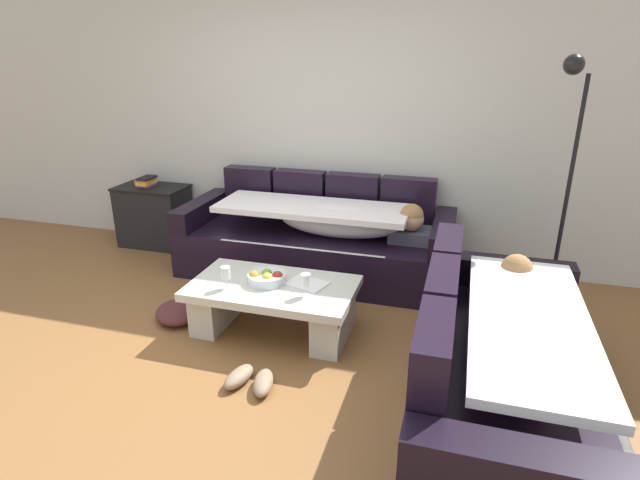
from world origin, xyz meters
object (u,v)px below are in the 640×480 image
coffee_table (273,302)px  side_cabinet (154,216)px  floor_lamp (564,174)px  open_magazine (307,283)px  book_stack_on_cabinet (146,182)px  couch_along_wall (320,240)px  wine_glass_near_left (226,274)px  pair_of_shoes (251,380)px  wine_glass_near_right (306,281)px  fruit_bowl (267,277)px  couch_near_window (502,368)px  crumpled_garment (177,312)px

coffee_table → side_cabinet: size_ratio=1.67×
side_cabinet → floor_lamp: (3.83, -0.39, 0.80)m
open_magazine → side_cabinet: side_cabinet is taller
side_cabinet → book_stack_on_cabinet: (-0.05, 0.00, 0.37)m
couch_along_wall → coffee_table: bearing=-91.7°
wine_glass_near_left → pair_of_shoes: wine_glass_near_left is taller
wine_glass_near_right → book_stack_on_cabinet: book_stack_on_cabinet is taller
wine_glass_near_left → side_cabinet: side_cabinet is taller
coffee_table → fruit_bowl: (-0.05, 0.01, 0.18)m
side_cabinet → book_stack_on_cabinet: book_stack_on_cabinet is taller
couch_near_window → side_cabinet: bearing=61.3°
wine_glass_near_right → book_stack_on_cabinet: bearing=146.8°
coffee_table → crumpled_garment: coffee_table is taller
crumpled_garment → side_cabinet: bearing=127.9°
couch_near_window → wine_glass_near_right: size_ratio=12.25×
crumpled_garment → fruit_bowl: bearing=5.6°
wine_glass_near_right → couch_near_window: bearing=-19.0°
couch_along_wall → coffee_table: couch_along_wall is taller
fruit_bowl → open_magazine: (0.29, 0.06, -0.04)m
coffee_table → open_magazine: bearing=17.6°
open_magazine → pair_of_shoes: (-0.13, -0.75, -0.34)m
coffee_table → wine_glass_near_left: size_ratio=7.23×
wine_glass_near_left → couch_near_window: bearing=-12.0°
fruit_bowl → pair_of_shoes: (0.16, -0.68, -0.38)m
floor_lamp → crumpled_garment: 3.11m
wine_glass_near_right → side_cabinet: (-2.16, 1.44, -0.17)m
open_magazine → floor_lamp: (1.72, 0.86, 0.73)m
open_magazine → pair_of_shoes: bearing=-83.5°
floor_lamp → wine_glass_near_right: bearing=-147.9°
couch_along_wall → wine_glass_near_right: 1.25m
fruit_bowl → floor_lamp: (2.01, 0.93, 0.69)m
book_stack_on_cabinet → crumpled_garment: bearing=-50.9°
fruit_bowl → couch_near_window: bearing=-19.2°
coffee_table → book_stack_on_cabinet: (-1.91, 1.33, 0.45)m
open_magazine → couch_near_window: bearing=-8.7°
wine_glass_near_left → floor_lamp: bearing=25.9°
side_cabinet → crumpled_garment: 1.78m
coffee_table → side_cabinet: side_cabinet is taller
wine_glass_near_right → wine_glass_near_left: bearing=-175.7°
couch_along_wall → wine_glass_near_right: couch_along_wall is taller
couch_along_wall → couch_near_window: (1.53, -1.65, 0.01)m
floor_lamp → pair_of_shoes: size_ratio=5.63×
wine_glass_near_left → crumpled_garment: size_ratio=0.42×
coffee_table → couch_near_window: bearing=-19.3°
crumpled_garment → wine_glass_near_left: bearing=-11.0°
coffee_table → open_magazine: (0.24, 0.08, 0.15)m
fruit_bowl → open_magazine: fruit_bowl is taller
couch_along_wall → open_magazine: 1.05m
coffee_table → wine_glass_near_left: wine_glass_near_left is taller
couch_along_wall → crumpled_garment: bearing=-125.1°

